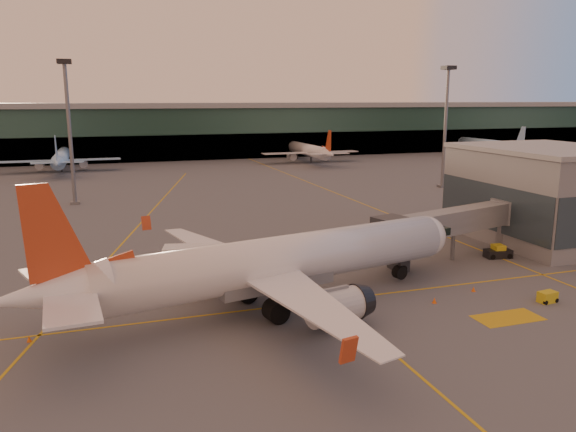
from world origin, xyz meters
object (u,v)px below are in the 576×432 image
object	(u,v)px
main_airplane	(270,265)
gpu_cart	(548,297)
catering_truck	(194,265)
pushback_tug	(498,252)

from	to	relation	value
main_airplane	gpu_cart	distance (m)	26.45
catering_truck	pushback_tug	bearing A→B (deg)	13.00
catering_truck	pushback_tug	size ratio (longest dim) A/B	1.86
main_airplane	catering_truck	xyz separation A→B (m)	(-5.70, 7.80, -1.70)
catering_truck	main_airplane	bearing A→B (deg)	-40.44
main_airplane	catering_truck	bearing A→B (deg)	113.88
gpu_cart	catering_truck	bearing A→B (deg)	148.45
main_airplane	pushback_tug	world-z (taller)	main_airplane
pushback_tug	gpu_cart	bearing A→B (deg)	-103.19
pushback_tug	catering_truck	bearing A→B (deg)	-171.76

